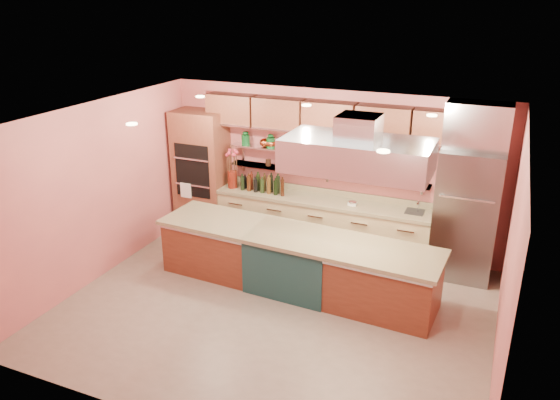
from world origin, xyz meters
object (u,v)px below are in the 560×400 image
at_px(flower_vase, 233,179).
at_px(copper_kettle, 265,143).
at_px(refrigerator, 466,215).
at_px(green_canister, 312,147).
at_px(kitchen_scale, 352,203).
at_px(island, 295,261).

relative_size(flower_vase, copper_kettle, 1.66).
relative_size(refrigerator, flower_vase, 6.64).
height_order(flower_vase, green_canister, green_canister).
xyz_separation_m(kitchen_scale, copper_kettle, (-1.73, 0.22, 0.82)).
xyz_separation_m(refrigerator, flower_vase, (-4.13, 0.01, 0.04)).
bearing_deg(green_canister, copper_kettle, 180.00).
distance_m(refrigerator, green_canister, 2.79).
distance_m(island, green_canister, 2.18).
xyz_separation_m(refrigerator, kitchen_scale, (-1.84, 0.01, -0.08)).
height_order(refrigerator, island, refrigerator).
bearing_deg(flower_vase, green_canister, 8.61).
height_order(refrigerator, green_canister, refrigerator).
relative_size(kitchen_scale, copper_kettle, 0.74).
bearing_deg(refrigerator, green_canister, 175.08).
relative_size(flower_vase, kitchen_scale, 2.23).
distance_m(flower_vase, kitchen_scale, 2.30).
bearing_deg(kitchen_scale, island, -106.70).
distance_m(refrigerator, island, 2.79).
height_order(refrigerator, kitchen_scale, refrigerator).
bearing_deg(refrigerator, copper_kettle, 176.31).
distance_m(island, flower_vase, 2.41).
height_order(island, flower_vase, flower_vase).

